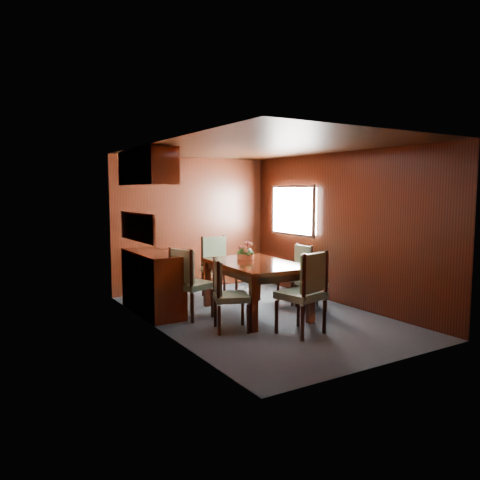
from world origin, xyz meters
TOP-DOWN VIEW (x-y plane):
  - ground at (0.00, 0.00)m, footprint 4.50×4.50m
  - room_shell at (-0.10, 0.33)m, footprint 3.06×4.52m
  - sideboard at (-1.25, 1.00)m, footprint 0.48×1.40m
  - dining_table at (-0.00, 0.13)m, footprint 1.14×1.71m
  - chair_left_near at (-0.77, -0.35)m, footprint 0.56×0.57m
  - chair_left_far at (-0.95, 0.42)m, footprint 0.59×0.60m
  - chair_right_near at (0.93, -0.11)m, footprint 0.51×0.52m
  - chair_right_far at (1.00, 0.41)m, footprint 0.43×0.45m
  - chair_head at (-0.02, -1.03)m, footprint 0.60×0.58m
  - chair_foot at (0.09, 1.45)m, footprint 0.49×0.48m
  - flower_centerpiece at (0.04, 0.47)m, footprint 0.27×0.27m

SIDE VIEW (x-z plane):
  - ground at x=0.00m, z-range 0.00..0.00m
  - sideboard at x=-1.25m, z-range 0.00..0.90m
  - chair_right_near at x=0.93m, z-range 0.05..0.91m
  - chair_right_far at x=1.00m, z-range 0.05..0.98m
  - chair_left_near at x=-0.77m, z-range 0.05..0.99m
  - chair_left_far at x=-0.95m, z-range 0.06..1.07m
  - chair_foot at x=0.09m, z-range 0.06..1.09m
  - chair_head at x=-0.02m, z-range 0.06..1.12m
  - dining_table at x=0.00m, z-range 0.28..1.04m
  - flower_centerpiece at x=0.04m, z-range 0.76..1.03m
  - room_shell at x=-0.10m, z-range 0.43..2.84m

